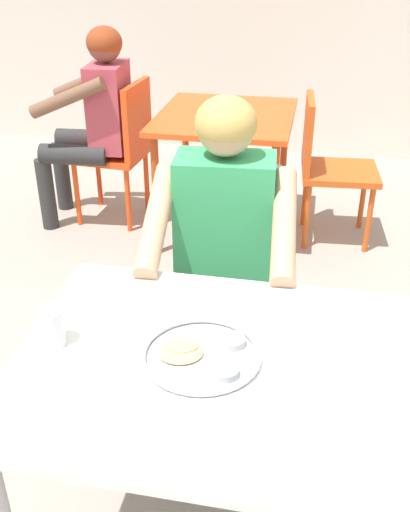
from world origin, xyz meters
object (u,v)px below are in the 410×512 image
chair_foreground (227,265)px  table_background_red (225,130)px  patron_background (95,111)px  diner_foreground (222,244)px  thali_tray (203,354)px  drinking_cup (51,326)px  chair_red_right (326,161)px  table_foreground (219,388)px  chair_red_left (122,144)px

chair_foreground → table_background_red: 1.35m
patron_background → diner_foreground: bearing=-56.2°
thali_tray → patron_background: 2.44m
diner_foreground → patron_background: bearing=123.8°
drinking_cup → chair_red_right: bearing=73.0°
table_foreground → table_background_red: bearing=98.9°
chair_foreground → chair_red_left: chair_foreground is taller
chair_foreground → chair_red_left: size_ratio=1.01×
drinking_cup → diner_foreground: bearing=63.7°
drinking_cup → patron_background: patron_background is taller
patron_background → chair_red_left: bearing=15.8°
table_background_red → patron_background: bearing=-179.5°
drinking_cup → table_background_red: 2.21m
thali_tray → chair_red_left: (-0.95, 2.22, -0.25)m
chair_foreground → chair_red_left: 1.62m
drinking_cup → diner_foreground: (0.32, 0.66, -0.08)m
chair_foreground → chair_red_left: bearing=122.9°
chair_red_right → diner_foreground: bearing=-102.7°
chair_red_right → patron_background: (-1.39, -0.02, 0.22)m
table_foreground → diner_foreground: 0.66m
chair_red_left → chair_red_right: size_ratio=1.04×
table_foreground → drinking_cup: size_ratio=9.99×
drinking_cup → chair_foreground: bearing=70.5°
table_foreground → chair_red_right: (0.25, 2.21, -0.17)m
table_background_red → chair_red_right: chair_red_right is taller
table_foreground → patron_background: patron_background is taller
drinking_cup → chair_red_right: size_ratio=0.12×
thali_tray → chair_foreground: bearing=94.9°
chair_foreground → diner_foreground: size_ratio=0.74×
table_foreground → chair_foreground: 0.89m
chair_foreground → drinking_cup: bearing=-109.5°
thali_tray → chair_red_right: 2.24m
table_foreground → drinking_cup: bearing=-178.7°
drinking_cup → patron_background: 2.31m
diner_foreground → table_background_red: diner_foreground is taller
drinking_cup → patron_background: size_ratio=0.09×
table_foreground → diner_foreground: diner_foreground is taller
diner_foreground → chair_red_left: bearing=119.4°
drinking_cup → table_background_red: bearing=87.8°
table_foreground → diner_foreground: size_ratio=0.84×
diner_foreground → chair_red_right: bearing=77.3°
thali_tray → chair_red_right: bearing=82.5°
patron_background → chair_foreground: bearing=-52.3°
diner_foreground → chair_red_right: 1.62m
drinking_cup → table_background_red: (0.08, 2.21, -0.16)m
thali_tray → diner_foreground: size_ratio=0.24×
drinking_cup → chair_red_left: chair_red_left is taller
chair_red_right → patron_background: 1.40m
drinking_cup → chair_red_right: (0.68, 2.22, -0.31)m
chair_foreground → patron_background: patron_background is taller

